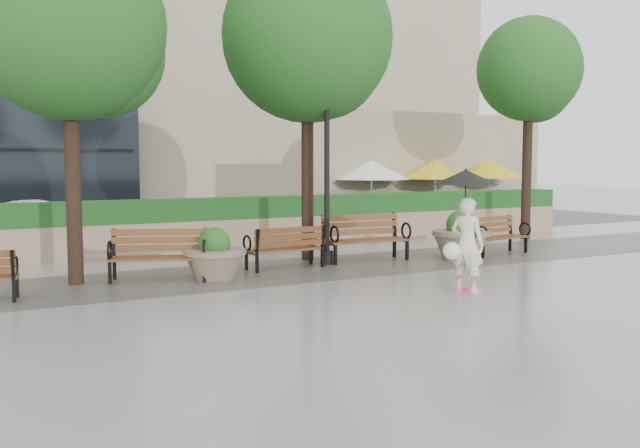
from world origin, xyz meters
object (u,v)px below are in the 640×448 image
pedestrian (466,218)px  lamppost (327,181)px  planter_right (461,240)px  bench_1 (159,266)px  car_right (48,224)px  bench_2 (285,256)px  bench_4 (497,243)px  bench_3 (366,248)px  planter_left (215,259)px

pedestrian → lamppost: bearing=-17.7°
pedestrian → planter_right: bearing=-63.4°
bench_1 → car_right: 6.74m
bench_2 → lamppost: 1.94m
bench_2 → pedestrian: size_ratio=0.81×
planter_right → pedestrian: 4.54m
bench_2 → bench_4: 5.62m
bench_3 → pedestrian: pedestrian is taller
bench_2 → pedestrian: pedestrian is taller
bench_4 → lamppost: lamppost is taller
lamppost → car_right: 8.07m
bench_2 → pedestrian: 4.36m
bench_4 → pedestrian: (-4.08, -3.49, 1.02)m
bench_2 → bench_4: size_ratio=0.97×
lamppost → bench_4: bearing=-7.7°
bench_4 → planter_left: bearing=172.9°
bench_3 → planter_right: size_ratio=1.49×
bench_1 → bench_3: bench_3 is taller
bench_2 → planter_left: (-1.81, -0.54, 0.13)m
bench_2 → bench_3: 2.15m
bench_3 → planter_left: bench_3 is taller
bench_4 → car_right: (-9.35, 6.93, 0.35)m
planter_left → bench_4: bearing=0.6°
bench_4 → planter_left: 7.40m
bench_2 → pedestrian: (1.52, -3.95, 1.03)m
planter_left → lamppost: 3.33m
bench_1 → lamppost: bearing=28.1°
planter_left → pedestrian: bearing=-45.7°
planter_right → pedestrian: (-2.86, -3.42, 0.85)m
bench_1 → pedestrian: 5.81m
bench_3 → pedestrian: (-0.63, -4.10, 0.98)m
bench_3 → planter_left: (-3.95, -0.69, 0.08)m
bench_1 → bench_4: 8.40m
bench_3 → lamppost: (-1.04, -0.01, 1.54)m
bench_4 → planter_left: planter_left is taller
bench_2 → bench_3: bench_3 is taller
bench_4 → lamppost: bearing=164.6°
lamppost → planter_left: bearing=-166.8°
bench_3 → lamppost: bearing=-175.8°
bench_2 → bench_3: bearing=-179.5°
bench_4 → pedestrian: bearing=-147.1°
bench_3 → planter_right: bearing=-13.1°
bench_2 → planter_left: size_ratio=1.43×
bench_1 → bench_2: bench_1 is taller
bench_3 → bench_2: bearing=-172.2°
bench_4 → pedestrian: 5.46m
bench_3 → lamppost: lamppost is taller
bench_2 → bench_4: (5.60, -0.46, 0.00)m
car_right → bench_3: bearing=-138.0°
pedestrian → bench_2: bearing=-2.5°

